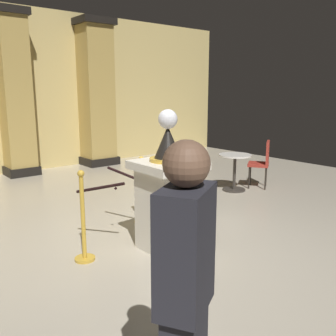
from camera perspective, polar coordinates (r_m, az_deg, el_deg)
name	(u,v)px	position (r m, az deg, el deg)	size (l,w,h in m)	color
ground_plane	(154,241)	(5.01, -2.13, -11.08)	(12.98, 12.98, 0.00)	#B2A893
back_wall	(10,91)	(9.61, -23.02, 10.77)	(12.98, 0.16, 3.86)	tan
pedestal_clock	(168,196)	(4.57, 0.04, -4.25)	(0.74, 0.74, 1.73)	silver
stanchion_near	(142,200)	(5.56, -4.01, -4.90)	(0.24, 0.24, 1.01)	gold
stanchion_far	(84,229)	(4.46, -12.79, -9.10)	(0.24, 0.24, 1.08)	gold
velvet_rope	(115,182)	(4.88, -8.03, -2.10)	(0.96, 0.95, 0.22)	black
column_right	(96,94)	(10.06, -11.00, 10.97)	(0.90, 0.90, 3.70)	black
column_centre_rear	(15,95)	(9.26, -22.31, 10.26)	(0.73, 0.73, 3.70)	black
bystander_guest	(185,296)	(2.01, 2.60, -18.91)	(0.42, 0.37, 1.73)	#26262D
cafe_table	(235,167)	(7.43, 10.14, 0.10)	(0.64, 0.64, 0.72)	#332D28
cafe_chair_red	(262,160)	(7.73, 14.23, 1.20)	(0.55, 0.55, 0.96)	black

